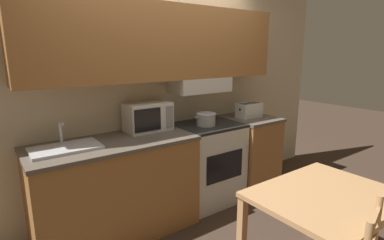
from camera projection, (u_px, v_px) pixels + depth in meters
The scene contains 10 objects.
ground_plane at pixel (160, 200), 3.54m from camera, with size 16.00×16.00×0.00m, color #3D2D23.
wall_back at pixel (161, 69), 3.15m from camera, with size 5.17×0.38×2.55m.
lower_counter_main at pixel (116, 188), 2.81m from camera, with size 1.49×0.67×0.92m.
lower_counter_right_stub at pixel (248, 152), 3.81m from camera, with size 0.57×0.67×0.92m.
stove_range at pixel (207, 163), 3.45m from camera, with size 0.71×0.61×0.92m.
cooking_pot at pixel (206, 119), 3.27m from camera, with size 0.30×0.22×0.14m.
microwave at pixel (148, 117), 3.05m from camera, with size 0.46×0.29×0.29m.
toaster at pixel (249, 110), 3.69m from camera, with size 0.32×0.18×0.17m.
sink_basin at pixel (66, 148), 2.47m from camera, with size 0.55×0.33×0.22m.
dining_table at pixel (326, 207), 2.15m from camera, with size 1.02×0.80×0.72m.
Camera 1 is at (-1.58, -2.85, 1.71)m, focal length 28.00 mm.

